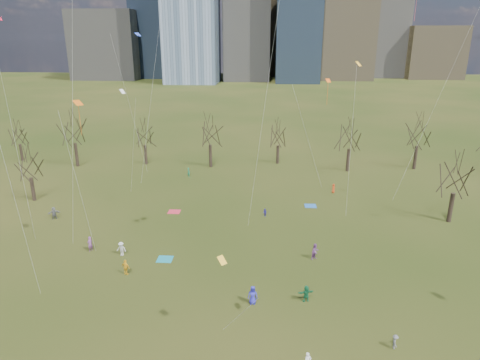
# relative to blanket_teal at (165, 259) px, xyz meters

# --- Properties ---
(ground) EXTENTS (500.00, 500.00, 0.00)m
(ground) POSITION_rel_blanket_teal_xyz_m (7.53, -6.26, -0.01)
(ground) COLOR black
(ground) RESTS_ON ground
(downtown_skyline) EXTENTS (212.50, 78.00, 118.00)m
(downtown_skyline) POSITION_rel_blanket_teal_xyz_m (5.10, 204.38, 38.99)
(downtown_skyline) COLOR slate
(downtown_skyline) RESTS_ON ground
(bare_tree_row) EXTENTS (113.04, 29.80, 9.50)m
(bare_tree_row) POSITION_rel_blanket_teal_xyz_m (7.44, 30.96, 6.10)
(bare_tree_row) COLOR black
(bare_tree_row) RESTS_ON ground
(blanket_teal) EXTENTS (1.60, 1.50, 0.03)m
(blanket_teal) POSITION_rel_blanket_teal_xyz_m (0.00, 0.00, 0.00)
(blanket_teal) COLOR teal
(blanket_teal) RESTS_ON ground
(blanket_navy) EXTENTS (1.60, 1.50, 0.03)m
(blanket_navy) POSITION_rel_blanket_teal_xyz_m (16.63, 15.97, 0.00)
(blanket_navy) COLOR #255DAC
(blanket_navy) RESTS_ON ground
(blanket_crimson) EXTENTS (1.60, 1.50, 0.03)m
(blanket_crimson) POSITION_rel_blanket_teal_xyz_m (-1.69, 12.75, 0.00)
(blanket_crimson) COLOR red
(blanket_crimson) RESTS_ON ground
(person_0) EXTENTS (0.87, 0.60, 1.70)m
(person_0) POSITION_rel_blanket_teal_xyz_m (9.43, -7.28, 0.84)
(person_0) COLOR #2B2AB9
(person_0) RESTS_ON ground
(person_3) EXTENTS (0.48, 0.79, 1.18)m
(person_3) POSITION_rel_blanket_teal_xyz_m (20.19, -12.30, 0.57)
(person_3) COLOR slate
(person_3) RESTS_ON ground
(person_4) EXTENTS (1.02, 0.74, 1.60)m
(person_4) POSITION_rel_blanket_teal_xyz_m (-3.07, -3.23, 0.79)
(person_4) COLOR gold
(person_4) RESTS_ON ground
(person_5) EXTENTS (1.50, 0.84, 1.54)m
(person_5) POSITION_rel_blanket_teal_xyz_m (14.10, -6.62, 0.76)
(person_5) COLOR #197243
(person_5) RESTS_ON ground
(person_7) EXTENTS (0.63, 0.73, 1.70)m
(person_7) POSITION_rel_blanket_teal_xyz_m (-8.49, 1.37, 0.83)
(person_7) COLOR #894890
(person_7) RESTS_ON ground
(person_8) EXTENTS (0.63, 0.66, 1.08)m
(person_8) POSITION_rel_blanket_teal_xyz_m (10.36, 11.91, 0.53)
(person_8) COLOR #3428B0
(person_8) RESTS_ON ground
(person_9) EXTENTS (1.06, 0.69, 1.55)m
(person_9) POSITION_rel_blanket_teal_xyz_m (-4.77, 0.56, 0.76)
(person_9) COLOR silver
(person_9) RESTS_ON ground
(person_11) EXTENTS (1.56, 1.12, 1.63)m
(person_11) POSITION_rel_blanket_teal_xyz_m (-16.46, 9.49, 0.80)
(person_11) COLOR slate
(person_11) RESTS_ON ground
(person_12) EXTENTS (0.52, 0.73, 1.38)m
(person_12) POSITION_rel_blanket_teal_xyz_m (20.52, 21.52, 0.67)
(person_12) COLOR #E14719
(person_12) RESTS_ON ground
(person_13) EXTENTS (0.61, 0.68, 1.56)m
(person_13) POSITION_rel_blanket_teal_xyz_m (-2.38, 27.85, 0.76)
(person_13) COLOR #1C7E55
(person_13) RESTS_ON ground
(person_14) EXTENTS (1.08, 1.06, 1.75)m
(person_14) POSITION_rel_blanket_teal_xyz_m (15.68, 1.03, 0.86)
(person_14) COLOR #8C4C99
(person_14) RESTS_ON ground
(kites_airborne) EXTENTS (59.60, 43.41, 33.39)m
(kites_airborne) POSITION_rel_blanket_teal_xyz_m (8.79, 4.51, 13.93)
(kites_airborne) COLOR orange
(kites_airborne) RESTS_ON ground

